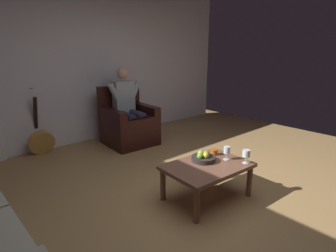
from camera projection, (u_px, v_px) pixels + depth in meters
name	position (u px, v px, depth m)	size (l,w,h in m)	color
ground_plane	(213.00, 198.00, 3.07)	(6.89, 6.89, 0.00)	#A17C4C
wall_back	(88.00, 64.00, 4.75)	(6.14, 0.06, 2.66)	silver
armchair	(128.00, 124.00, 4.77)	(0.81, 0.82, 0.98)	black
person_seated	(128.00, 104.00, 4.67)	(0.61, 0.62, 1.29)	#96A5AB
coffee_table	(207.00, 169.00, 2.98)	(0.94, 0.67, 0.39)	brown
guitar	(41.00, 140.00, 4.29)	(0.38, 0.34, 1.03)	#B88541
wine_glass_near	(246.00, 154.00, 2.98)	(0.08, 0.08, 0.15)	silver
wine_glass_far	(227.00, 151.00, 3.08)	(0.07, 0.07, 0.15)	silver
fruit_bowl	(203.00, 158.00, 3.06)	(0.26, 0.26, 0.11)	#2D2524
candle_jar	(214.00, 152.00, 3.24)	(0.08, 0.08, 0.07)	#BA5612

